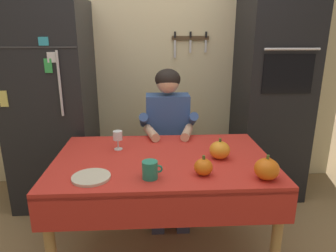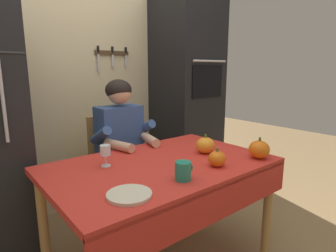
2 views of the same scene
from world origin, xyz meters
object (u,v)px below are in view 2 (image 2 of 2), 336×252
(wall_oven, at_px, (187,94))
(wine_glass, at_px, (105,151))
(pumpkin_large, at_px, (205,145))
(pumpkin_small, at_px, (259,149))
(dining_table, at_px, (163,176))
(chair_behind_person, at_px, (114,163))
(serving_tray, at_px, (129,195))
(pumpkin_medium, at_px, (217,159))
(seated_person, at_px, (124,143))
(coffee_mug, at_px, (183,171))

(wall_oven, distance_m, wine_glass, 1.56)
(wine_glass, bearing_deg, wall_oven, 28.64)
(pumpkin_large, xyz_separation_m, pumpkin_small, (0.19, -0.31, 0.00))
(dining_table, xyz_separation_m, pumpkin_small, (0.56, -0.32, 0.14))
(chair_behind_person, relative_size, serving_tray, 4.32)
(dining_table, distance_m, pumpkin_small, 0.66)
(pumpkin_medium, relative_size, serving_tray, 0.55)
(dining_table, bearing_deg, pumpkin_small, -29.60)
(wall_oven, height_order, serving_tray, wall_oven)
(wine_glass, xyz_separation_m, pumpkin_medium, (0.53, -0.43, -0.05))
(wall_oven, height_order, seated_person, wall_oven)
(chair_behind_person, xyz_separation_m, pumpkin_medium, (0.15, -1.04, 0.28))
(dining_table, distance_m, seated_person, 0.61)
(coffee_mug, relative_size, serving_tray, 0.54)
(pumpkin_small, bearing_deg, serving_tray, 176.62)
(pumpkin_small, bearing_deg, coffee_mug, 176.07)
(coffee_mug, height_order, serving_tray, coffee_mug)
(coffee_mug, bearing_deg, serving_tray, 177.70)
(wine_glass, distance_m, pumpkin_small, 1.00)
(pumpkin_small, bearing_deg, wine_glass, 149.90)
(wall_oven, xyz_separation_m, pumpkin_small, (-0.49, -1.24, -0.25))
(pumpkin_large, bearing_deg, seated_person, 115.85)
(pumpkin_medium, distance_m, serving_tray, 0.63)
(wine_glass, bearing_deg, coffee_mug, -63.90)
(seated_person, distance_m, pumpkin_medium, 0.87)
(seated_person, relative_size, pumpkin_medium, 10.54)
(seated_person, xyz_separation_m, pumpkin_large, (0.30, -0.62, 0.06))
(pumpkin_medium, xyz_separation_m, serving_tray, (-0.63, -0.01, -0.04))
(pumpkin_medium, bearing_deg, pumpkin_small, -11.91)
(dining_table, distance_m, serving_tray, 0.49)
(wall_oven, distance_m, dining_table, 1.45)
(seated_person, bearing_deg, pumpkin_large, -64.15)
(dining_table, bearing_deg, chair_behind_person, 85.14)
(coffee_mug, xyz_separation_m, pumpkin_small, (0.64, -0.04, 0.01))
(pumpkin_medium, distance_m, pumpkin_small, 0.35)
(wine_glass, bearing_deg, pumpkin_large, -16.28)
(wall_oven, distance_m, coffee_mug, 1.67)
(chair_behind_person, distance_m, pumpkin_large, 0.91)
(chair_behind_person, distance_m, coffee_mug, 1.11)
(pumpkin_medium, xyz_separation_m, pumpkin_small, (0.34, -0.07, 0.01))
(wall_oven, height_order, pumpkin_small, wall_oven)
(seated_person, height_order, wine_glass, seated_person)
(coffee_mug, distance_m, pumpkin_large, 0.52)
(pumpkin_large, relative_size, pumpkin_medium, 1.15)
(pumpkin_medium, bearing_deg, chair_behind_person, 98.44)
(coffee_mug, relative_size, pumpkin_large, 0.85)
(wine_glass, height_order, pumpkin_large, pumpkin_large)
(chair_behind_person, xyz_separation_m, serving_tray, (-0.48, -1.05, 0.24))
(chair_behind_person, relative_size, pumpkin_large, 6.83)
(chair_behind_person, xyz_separation_m, pumpkin_small, (0.49, -1.11, 0.29))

